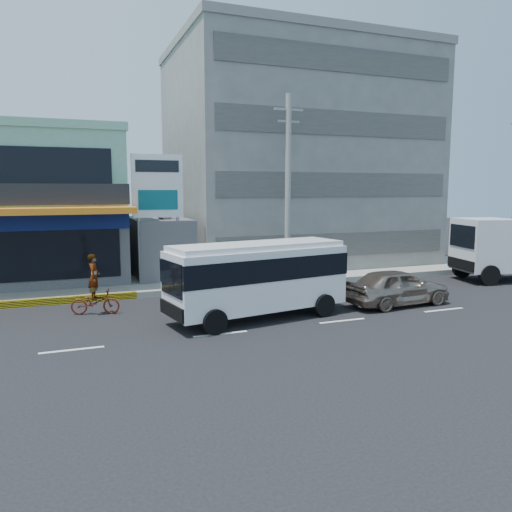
{
  "coord_description": "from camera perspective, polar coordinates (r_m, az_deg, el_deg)",
  "views": [
    {
      "loc": [
        -5.01,
        -16.6,
        5.14
      ],
      "look_at": [
        2.84,
        3.85,
        2.2
      ],
      "focal_mm": 35.0,
      "sensor_mm": 36.0,
      "label": 1
    }
  ],
  "objects": [
    {
      "name": "gap_structure",
      "position": [
        29.23,
        -10.99,
        0.85
      ],
      "size": [
        3.0,
        6.0,
        3.5
      ],
      "primitive_type": "cube",
      "color": "#45464A",
      "rests_on": "ground"
    },
    {
      "name": "motorcycle_rider",
      "position": [
        21.68,
        -17.95,
        -4.2
      ],
      "size": [
        2.07,
        1.14,
        2.52
      ],
      "color": "#57150C",
      "rests_on": "ground"
    },
    {
      "name": "shop_building",
      "position": [
        30.71,
        -26.67,
        4.7
      ],
      "size": [
        12.4,
        11.7,
        8.0
      ],
      "color": "#45464A",
      "rests_on": "ground"
    },
    {
      "name": "utility_pole_near",
      "position": [
        26.41,
        3.67,
        7.65
      ],
      "size": [
        1.6,
        0.3,
        10.0
      ],
      "color": "#999993",
      "rests_on": "ground"
    },
    {
      "name": "ground",
      "position": [
        18.09,
        -4.08,
        -8.89
      ],
      "size": [
        120.0,
        120.0,
        0.0
      ],
      "primitive_type": "plane",
      "color": "black",
      "rests_on": "ground"
    },
    {
      "name": "sedan",
      "position": [
        23.1,
        15.82,
        -3.41
      ],
      "size": [
        4.98,
        2.27,
        1.66
      ],
      "primitive_type": "imported",
      "rotation": [
        0.0,
        0.0,
        1.64
      ],
      "color": "gray",
      "rests_on": "ground"
    },
    {
      "name": "billboard",
      "position": [
        26.19,
        -11.17,
        7.04
      ],
      "size": [
        2.6,
        0.18,
        6.9
      ],
      "color": "gray",
      "rests_on": "ground"
    },
    {
      "name": "satellite_dish",
      "position": [
        28.1,
        -10.73,
        4.32
      ],
      "size": [
        1.5,
        1.5,
        0.15
      ],
      "primitive_type": "cylinder",
      "color": "slate",
      "rests_on": "gap_structure"
    },
    {
      "name": "minibus",
      "position": [
        19.78,
        0.19,
        -2.04
      ],
      "size": [
        7.55,
        3.53,
        3.04
      ],
      "color": "white",
      "rests_on": "ground"
    },
    {
      "name": "sidewalk",
      "position": [
        28.4,
        -0.02,
        -2.47
      ],
      "size": [
        70.0,
        5.0,
        0.3
      ],
      "primitive_type": "cube",
      "color": "gray",
      "rests_on": "ground"
    },
    {
      "name": "concrete_building",
      "position": [
        35.03,
        4.47,
        10.67
      ],
      "size": [
        16.0,
        12.0,
        14.0
      ],
      "primitive_type": "cube",
      "color": "gray",
      "rests_on": "ground"
    }
  ]
}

